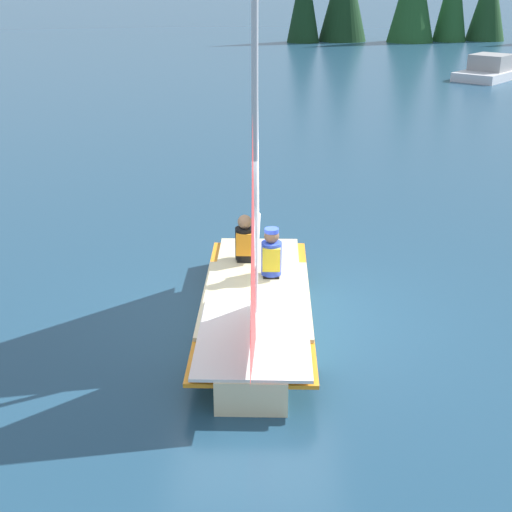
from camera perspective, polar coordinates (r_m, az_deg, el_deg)
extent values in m
plane|color=navy|center=(10.10, 0.00, -5.42)|extent=(260.00, 260.00, 0.00)
cube|color=beige|center=(10.01, 0.00, -4.33)|extent=(1.58, 2.52, 0.43)
cube|color=beige|center=(8.47, -0.31, -9.59)|extent=(0.86, 1.06, 0.43)
cube|color=beige|center=(11.61, 0.22, -0.49)|extent=(1.31, 1.08, 0.43)
cube|color=orange|center=(9.95, 0.00, -3.62)|extent=(1.66, 4.46, 0.05)
cube|color=silver|center=(8.80, -0.21, -6.53)|extent=(1.45, 2.07, 0.04)
cylinder|color=#B7B7BC|center=(8.63, -0.10, 8.87)|extent=(0.08, 0.08, 4.52)
cylinder|color=#B7B7BC|center=(10.10, 0.07, 1.44)|extent=(0.14, 2.09, 0.07)
pyramid|color=white|center=(9.60, 0.07, 12.00)|extent=(0.12, 1.99, 3.69)
pyramid|color=red|center=(8.06, -0.25, 1.89)|extent=(0.10, 1.52, 2.71)
cube|color=black|center=(12.16, 0.28, 0.27)|extent=(0.03, 0.08, 0.30)
cube|color=black|center=(10.65, 1.22, -2.54)|extent=(0.25, 0.29, 0.45)
cylinder|color=blue|center=(10.46, 1.24, -0.17)|extent=(0.31, 0.31, 0.50)
cube|color=yellow|center=(10.45, 1.24, -0.04)|extent=(0.27, 0.35, 0.35)
sphere|color=brown|center=(10.34, 1.26, 1.62)|extent=(0.22, 0.22, 0.22)
cylinder|color=blue|center=(10.31, 1.26, 2.05)|extent=(0.22, 0.22, 0.06)
cube|color=black|center=(11.21, -0.88, -1.23)|extent=(0.25, 0.29, 0.45)
cylinder|color=black|center=(11.04, -0.90, 1.04)|extent=(0.31, 0.31, 0.50)
cube|color=orange|center=(11.03, -0.90, 1.16)|extent=(0.27, 0.35, 0.35)
sphere|color=#A87A56|center=(10.92, -0.91, 2.75)|extent=(0.22, 0.22, 0.22)
cube|color=silver|center=(35.40, 18.40, 13.67)|extent=(4.29, 4.79, 0.38)
cube|color=gray|center=(35.02, 18.28, 14.50)|extent=(2.20, 2.20, 0.70)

